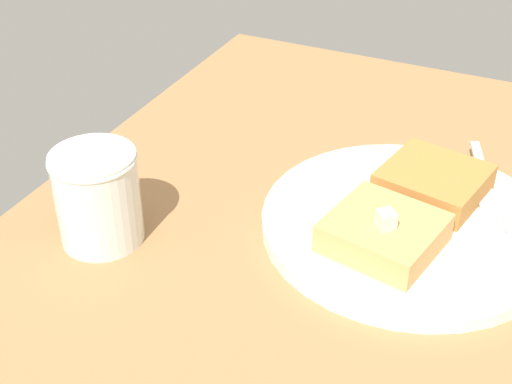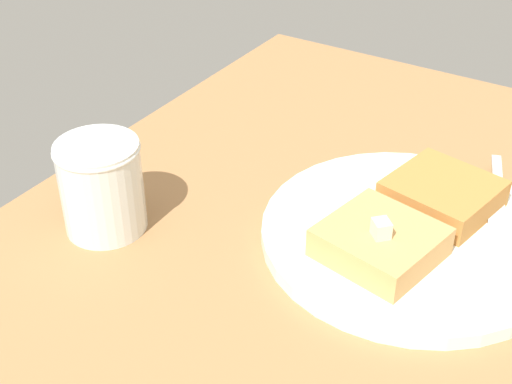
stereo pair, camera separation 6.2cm
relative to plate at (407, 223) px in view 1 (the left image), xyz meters
The scene contains 7 objects.
table_surface 14.94cm from the plate, 131.48° to the right, with size 91.66×91.66×2.97cm, color #A07045.
plate is the anchor object (origin of this frame).
toast_slice_left 5.21cm from the plate, 168.61° to the left, with size 8.58×8.81×2.64cm, color tan.
toast_slice_middle 5.21cm from the plate, 11.39° to the right, with size 8.58×8.81×2.64cm, color #BB7A39.
butter_pat_primary 6.90cm from the plate, behind, with size 1.47×1.32×1.47cm, color #F4E9C2.
fork 9.24cm from the plate, 37.84° to the right, with size 15.64×6.39×0.36cm.
syrup_jar 27.49cm from the plate, 117.34° to the left, with size 7.54×7.54×8.59cm.
Camera 1 is at (-42.68, 1.47, 41.96)cm, focal length 50.00 mm.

